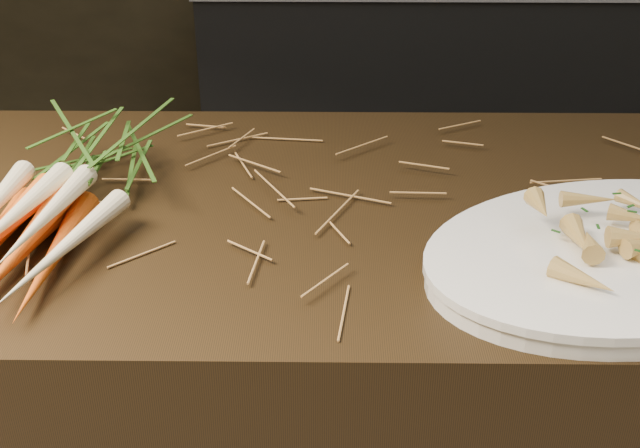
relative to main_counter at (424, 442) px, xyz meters
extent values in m
cube|color=black|center=(0.00, 0.00, 0.00)|extent=(2.40, 0.70, 0.90)
cube|color=black|center=(0.30, 1.88, -0.05)|extent=(1.80, 0.60, 0.80)
cone|color=#BF420B|center=(-0.54, -0.17, 0.47)|extent=(0.07, 0.28, 0.04)
cone|color=#BF420B|center=(-0.49, -0.18, 0.47)|extent=(0.04, 0.28, 0.04)
cone|color=#BF420B|center=(-0.52, -0.18, 0.50)|extent=(0.06, 0.28, 0.04)
cone|color=beige|center=(-0.53, -0.17, 0.52)|extent=(0.07, 0.26, 0.04)
cone|color=beige|center=(-0.50, -0.16, 0.52)|extent=(0.05, 0.26, 0.04)
cone|color=beige|center=(-0.47, -0.20, 0.49)|extent=(0.10, 0.25, 0.03)
ellipsoid|color=#417321|center=(-0.51, 0.06, 0.50)|extent=(0.19, 0.25, 0.09)
camera|label=1|loc=(-0.16, -0.99, 0.97)|focal=45.00mm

